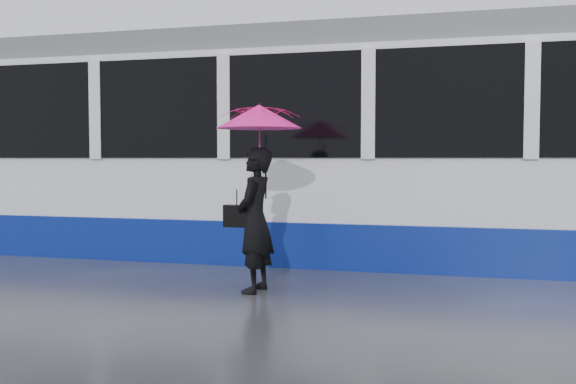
% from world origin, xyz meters
% --- Properties ---
extents(ground, '(90.00, 90.00, 0.00)m').
position_xyz_m(ground, '(0.00, 0.00, 0.00)').
color(ground, '#28272C').
rests_on(ground, ground).
extents(rails, '(34.00, 1.51, 0.02)m').
position_xyz_m(rails, '(0.00, 2.50, 0.01)').
color(rails, '#3F3D38').
rests_on(rails, ground).
extents(tram, '(26.00, 2.56, 3.35)m').
position_xyz_m(tram, '(-1.27, 2.50, 1.64)').
color(tram, white).
rests_on(tram, ground).
extents(woman, '(0.41, 0.60, 1.61)m').
position_xyz_m(woman, '(-0.80, -0.34, 0.81)').
color(woman, black).
rests_on(woman, ground).
extents(umbrella, '(0.98, 0.98, 1.09)m').
position_xyz_m(umbrella, '(-0.75, -0.34, 1.77)').
color(umbrella, '#FC156E').
rests_on(umbrella, ground).
extents(handbag, '(0.29, 0.14, 0.43)m').
position_xyz_m(handbag, '(-1.02, -0.32, 0.85)').
color(handbag, black).
rests_on(handbag, ground).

